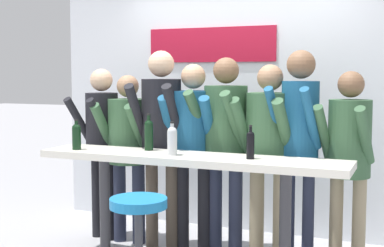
# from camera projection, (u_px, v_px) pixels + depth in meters

# --- Properties ---
(back_wall) EXTENTS (4.18, 0.12, 2.85)m
(back_wall) POSITION_uv_depth(u_px,v_px,m) (241.00, 94.00, 5.57)
(back_wall) COLOR silver
(back_wall) RESTS_ON ground_plane
(tasting_table) EXTENTS (2.58, 0.48, 0.98)m
(tasting_table) POSITION_uv_depth(u_px,v_px,m) (189.00, 175.00, 4.33)
(tasting_table) COLOR silver
(tasting_table) RESTS_ON ground_plane
(bar_stool) EXTENTS (0.44, 0.44, 0.74)m
(bar_stool) POSITION_uv_depth(u_px,v_px,m) (139.00, 231.00, 3.86)
(bar_stool) COLOR #333338
(bar_stool) RESTS_ON ground_plane
(person_far_left) EXTENTS (0.44, 0.56, 1.68)m
(person_far_left) POSITION_uv_depth(u_px,v_px,m) (101.00, 133.00, 5.24)
(person_far_left) COLOR black
(person_far_left) RESTS_ON ground_plane
(person_left) EXTENTS (0.46, 0.53, 1.62)m
(person_left) POSITION_uv_depth(u_px,v_px,m) (128.00, 140.00, 5.12)
(person_left) COLOR #23283D
(person_left) RESTS_ON ground_plane
(person_center_left) EXTENTS (0.47, 0.59, 1.84)m
(person_center_left) POSITION_uv_depth(u_px,v_px,m) (161.00, 127.00, 4.90)
(person_center_left) COLOR #473D33
(person_center_left) RESTS_ON ground_plane
(person_center) EXTENTS (0.50, 0.60, 1.72)m
(person_center) POSITION_uv_depth(u_px,v_px,m) (193.00, 137.00, 4.86)
(person_center) COLOR black
(person_center) RESTS_ON ground_plane
(person_center_right) EXTENTS (0.53, 0.63, 1.78)m
(person_center_right) POSITION_uv_depth(u_px,v_px,m) (225.00, 134.00, 4.76)
(person_center_right) COLOR #23283D
(person_center_right) RESTS_ON ground_plane
(person_right) EXTENTS (0.52, 0.61, 1.71)m
(person_right) POSITION_uv_depth(u_px,v_px,m) (269.00, 142.00, 4.56)
(person_right) COLOR gray
(person_right) RESTS_ON ground_plane
(person_far_right) EXTENTS (0.42, 0.57, 1.83)m
(person_far_right) POSITION_uv_depth(u_px,v_px,m) (299.00, 131.00, 4.44)
(person_far_right) COLOR #23283D
(person_far_right) RESTS_ON ground_plane
(person_rightmost) EXTENTS (0.47, 0.57, 1.66)m
(person_rightmost) POSITION_uv_depth(u_px,v_px,m) (349.00, 148.00, 4.35)
(person_rightmost) COLOR gray
(person_rightmost) RESTS_ON ground_plane
(wine_bottle_0) EXTENTS (0.07, 0.07, 0.32)m
(wine_bottle_0) POSITION_uv_depth(u_px,v_px,m) (149.00, 133.00, 4.58)
(wine_bottle_0) COLOR black
(wine_bottle_0) RESTS_ON tasting_table
(wine_bottle_1) EXTENTS (0.08, 0.08, 0.27)m
(wine_bottle_1) POSITION_uv_depth(u_px,v_px,m) (172.00, 139.00, 4.30)
(wine_bottle_1) COLOR #B7BCC1
(wine_bottle_1) RESTS_ON tasting_table
(wine_bottle_2) EXTENTS (0.06, 0.06, 0.26)m
(wine_bottle_2) POSITION_uv_depth(u_px,v_px,m) (250.00, 143.00, 4.11)
(wine_bottle_2) COLOR black
(wine_bottle_2) RESTS_ON tasting_table
(wine_bottle_3) EXTENTS (0.08, 0.08, 0.26)m
(wine_bottle_3) POSITION_uv_depth(u_px,v_px,m) (76.00, 135.00, 4.62)
(wine_bottle_3) COLOR black
(wine_bottle_3) RESTS_ON tasting_table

